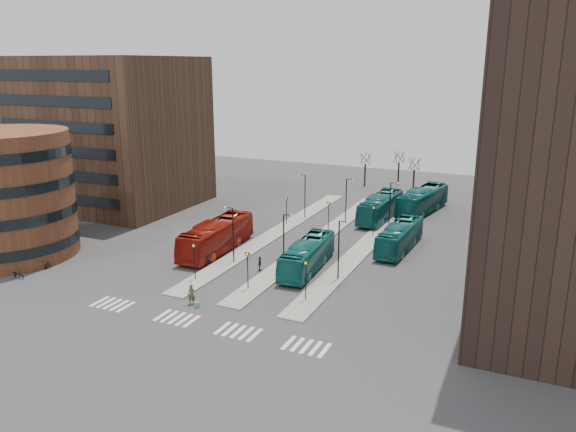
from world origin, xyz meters
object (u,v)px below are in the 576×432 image
at_px(red_bus, 217,236).
at_px(bicycle_near, 18,274).
at_px(bicycle_far, 45,264).
at_px(traveller, 192,295).
at_px(commuter_b, 260,264).
at_px(teal_bus_b, 380,207).
at_px(commuter_a, 207,257).
at_px(teal_bus_a, 307,255).
at_px(commuter_c, 291,266).
at_px(teal_bus_c, 400,237).
at_px(suitcase, 197,305).
at_px(teal_bus_d, 423,200).
at_px(bicycle_mid, 42,265).

relative_size(red_bus, bicycle_near, 7.62).
bearing_deg(bicycle_far, traveller, -96.35).
relative_size(commuter_b, bicycle_near, 0.90).
bearing_deg(commuter_b, bicycle_near, 97.29).
bearing_deg(teal_bus_b, commuter_b, -101.91).
bearing_deg(commuter_a, traveller, 91.11).
xyz_separation_m(teal_bus_a, commuter_c, (-1.01, -1.88, -0.72)).
bearing_deg(bicycle_far, teal_bus_b, -41.37).
height_order(red_bus, teal_bus_a, red_bus).
bearing_deg(teal_bus_c, suitcase, -115.85).
bearing_deg(red_bus, bicycle_near, -133.79).
relative_size(suitcase, teal_bus_d, 0.04).
height_order(commuter_a, commuter_b, commuter_a).
distance_m(teal_bus_d, commuter_c, 31.40).
relative_size(suitcase, bicycle_near, 0.29).
bearing_deg(bicycle_mid, traveller, -92.99).
relative_size(red_bus, teal_bus_d, 1.00).
xyz_separation_m(commuter_c, bicycle_near, (-24.67, -12.58, -0.42)).
height_order(suitcase, red_bus, red_bus).
height_order(commuter_a, bicycle_near, commuter_a).
xyz_separation_m(bicycle_near, bicycle_far, (0.00, 3.48, -0.04)).
height_order(commuter_b, bicycle_near, commuter_b).
distance_m(traveller, bicycle_near, 19.68).
bearing_deg(commuter_a, commuter_b, 165.34).
height_order(teal_bus_d, commuter_c, teal_bus_d).
distance_m(teal_bus_d, commuter_a, 35.94).
bearing_deg(commuter_c, teal_bus_d, 168.82).
xyz_separation_m(teal_bus_b, traveller, (-7.79, -34.89, -0.82)).
distance_m(teal_bus_d, bicycle_far, 50.91).
distance_m(red_bus, teal_bus_b, 25.14).
bearing_deg(teal_bus_b, commuter_a, -113.11).
relative_size(traveller, commuter_b, 1.21).
bearing_deg(commuter_a, bicycle_far, 3.35).
height_order(commuter_a, bicycle_mid, commuter_a).
bearing_deg(commuter_a, bicycle_near, 12.75).
xyz_separation_m(teal_bus_a, traveller, (-6.11, -12.44, -0.65)).
bearing_deg(teal_bus_c, commuter_c, -121.29).
xyz_separation_m(teal_bus_c, traveller, (-13.38, -22.95, -0.65)).
bearing_deg(suitcase, commuter_c, 46.57).
height_order(teal_bus_d, commuter_a, teal_bus_d).
distance_m(commuter_a, bicycle_mid, 17.39).
relative_size(bicycle_mid, bicycle_far, 0.95).
height_order(suitcase, bicycle_mid, bicycle_mid).
bearing_deg(commuter_b, bicycle_mid, 90.57).
height_order(bicycle_near, bicycle_mid, bicycle_near).
bearing_deg(teal_bus_b, bicycle_far, -127.39).
height_order(teal_bus_d, commuter_b, teal_bus_d).
height_order(commuter_c, bicycle_near, commuter_c).
height_order(teal_bus_a, commuter_a, teal_bus_a).
relative_size(suitcase, bicycle_far, 0.32).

